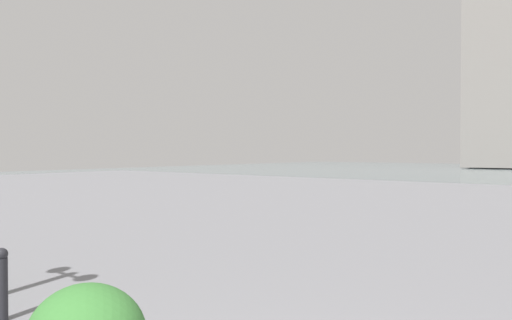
% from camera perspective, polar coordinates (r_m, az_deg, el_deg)
% --- Properties ---
extents(bollard_near, '(0.13, 0.13, 0.75)m').
position_cam_1_polar(bollard_near, '(5.48, -29.49, -13.35)').
color(bollard_near, '#232328').
rests_on(bollard_near, ground).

